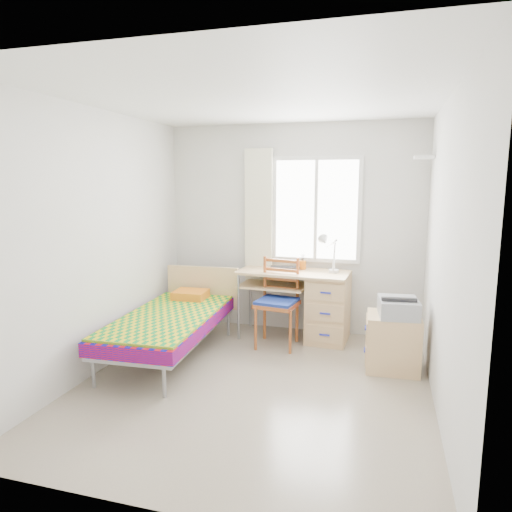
{
  "coord_description": "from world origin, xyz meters",
  "views": [
    {
      "loc": [
        1.12,
        -3.88,
        1.9
      ],
      "look_at": [
        -0.13,
        0.55,
        1.14
      ],
      "focal_mm": 32.0,
      "sensor_mm": 36.0,
      "label": 1
    }
  ],
  "objects_px": {
    "cabinet": "(392,342)",
    "printer": "(398,307)",
    "bed": "(173,320)",
    "chair": "(279,297)",
    "desk": "(322,304)"
  },
  "relations": [
    {
      "from": "printer",
      "to": "desk",
      "type": "bearing_deg",
      "value": 134.12
    },
    {
      "from": "desk",
      "to": "printer",
      "type": "bearing_deg",
      "value": -36.81
    },
    {
      "from": "cabinet",
      "to": "printer",
      "type": "bearing_deg",
      "value": -33.32
    },
    {
      "from": "desk",
      "to": "cabinet",
      "type": "distance_m",
      "value": 1.07
    },
    {
      "from": "desk",
      "to": "printer",
      "type": "xyz_separation_m",
      "value": [
        0.85,
        -0.71,
        0.22
      ]
    },
    {
      "from": "bed",
      "to": "chair",
      "type": "xyz_separation_m",
      "value": [
        1.03,
        0.65,
        0.17
      ]
    },
    {
      "from": "bed",
      "to": "desk",
      "type": "relative_size",
      "value": 1.46
    },
    {
      "from": "bed",
      "to": "chair",
      "type": "bearing_deg",
      "value": 29.59
    },
    {
      "from": "desk",
      "to": "chair",
      "type": "distance_m",
      "value": 0.57
    },
    {
      "from": "cabinet",
      "to": "printer",
      "type": "xyz_separation_m",
      "value": [
        0.04,
        -0.02,
        0.38
      ]
    },
    {
      "from": "printer",
      "to": "bed",
      "type": "bearing_deg",
      "value": -179.93
    },
    {
      "from": "bed",
      "to": "cabinet",
      "type": "relative_size",
      "value": 3.47
    },
    {
      "from": "chair",
      "to": "printer",
      "type": "height_order",
      "value": "chair"
    },
    {
      "from": "bed",
      "to": "chair",
      "type": "height_order",
      "value": "chair"
    },
    {
      "from": "desk",
      "to": "cabinet",
      "type": "xyz_separation_m",
      "value": [
        0.81,
        -0.69,
        -0.16
      ]
    }
  ]
}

